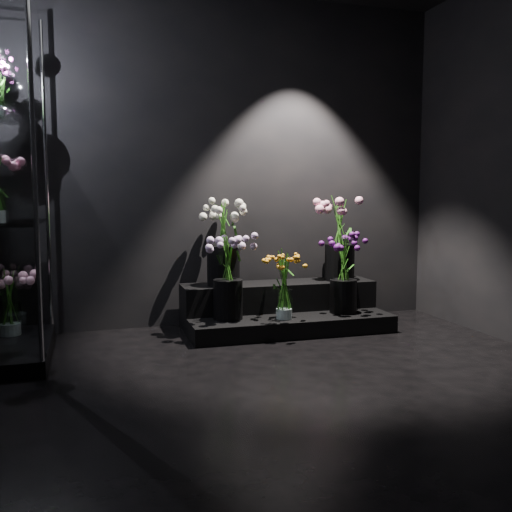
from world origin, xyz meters
name	(u,v)px	position (x,y,z in m)	size (l,w,h in m)	color
floor	(296,401)	(0.00, 0.00, 0.00)	(4.00, 4.00, 0.00)	black
wall_back	(214,161)	(0.00, 2.00, 1.40)	(4.00, 4.00, 0.00)	black
display_riser	(283,309)	(0.50, 1.67, 0.15)	(1.66, 0.74, 0.37)	black
bouquet_orange_bells	(284,282)	(0.41, 1.38, 0.43)	(0.33, 0.33, 0.57)	white
bouquet_lilac	(228,271)	(-0.01, 1.50, 0.52)	(0.46, 0.46, 0.65)	black
bouquet_purple	(344,268)	(0.97, 1.47, 0.51)	(0.39, 0.39, 0.67)	black
bouquet_cream_roses	(223,237)	(0.01, 1.75, 0.77)	(0.47, 0.47, 0.70)	black
bouquet_pink_roses	(340,234)	(1.06, 1.74, 0.78)	(0.45, 0.45, 0.73)	black
bouquet_case_base_pink	(9,302)	(-1.61, 1.55, 0.36)	(0.40, 0.40, 0.46)	white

